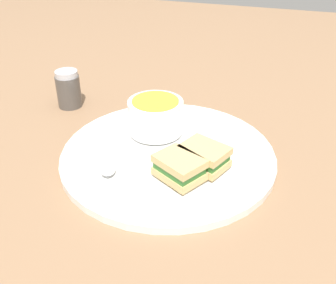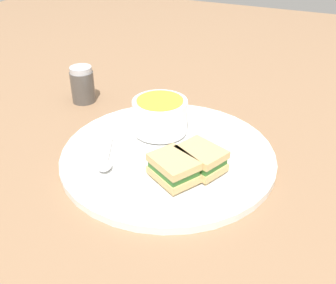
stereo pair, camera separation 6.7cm
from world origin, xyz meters
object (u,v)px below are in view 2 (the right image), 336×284
object	(u,v)px
sandwich_half_near	(173,168)
sandwich_half_far	(201,158)
soup_bowl	(160,115)
spoon	(105,163)
salt_shaker	(83,85)

from	to	relation	value
sandwich_half_near	sandwich_half_far	xyz separation A→B (m)	(-0.03, -0.04, 0.00)
soup_bowl	sandwich_half_far	bearing A→B (deg)	143.61
spoon	sandwich_half_far	distance (m)	0.16
soup_bowl	spoon	xyz separation A→B (m)	(0.03, 0.14, -0.03)
salt_shaker	sandwich_half_far	bearing A→B (deg)	155.04
spoon	sandwich_half_near	world-z (taller)	sandwich_half_near
spoon	salt_shaker	size ratio (longest dim) A/B	1.35
soup_bowl	spoon	distance (m)	0.15
soup_bowl	sandwich_half_far	size ratio (longest dim) A/B	1.15
salt_shaker	spoon	bearing A→B (deg)	132.07
spoon	sandwich_half_near	bearing A→B (deg)	71.74
spoon	sandwich_half_far	size ratio (longest dim) A/B	1.25
sandwich_half_near	sandwich_half_far	world-z (taller)	same
soup_bowl	spoon	size ratio (longest dim) A/B	0.92
soup_bowl	sandwich_half_near	world-z (taller)	soup_bowl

